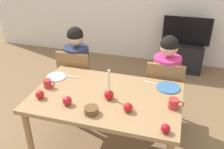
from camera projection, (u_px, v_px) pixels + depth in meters
The scene contains 19 objects.
dining_table at pixel (106, 103), 2.38m from camera, with size 1.40×0.90×0.75m.
chair_left at pixel (77, 79), 3.11m from camera, with size 0.40×0.40×0.90m.
chair_right at pixel (164, 92), 2.85m from camera, with size 0.40×0.40×0.90m.
person_left_child at pixel (78, 74), 3.11m from camera, with size 0.30×0.30×1.17m.
person_right_child at pixel (165, 86), 2.85m from camera, with size 0.30×0.30×1.17m.
tv_stand at pixel (183, 57), 4.36m from camera, with size 0.64×0.40×0.48m, color black.
tv at pixel (187, 31), 4.14m from camera, with size 0.79×0.05×0.46m.
candle_centerpiece at pixel (109, 93), 2.26m from camera, with size 0.09×0.09×0.30m.
plate_left at pixel (56, 77), 2.65m from camera, with size 0.21×0.21×0.01m, color white.
plate_right at pixel (168, 88), 2.46m from camera, with size 0.23×0.23×0.01m, color teal.
mug_left at pixel (48, 84), 2.45m from camera, with size 0.12×0.08×0.09m.
mug_right at pixel (174, 104), 2.15m from camera, with size 0.13×0.09×0.09m.
fork_left at pixel (72, 77), 2.65m from camera, with size 0.18×0.01×0.01m, color silver.
fork_right at pixel (151, 83), 2.54m from camera, with size 0.18×0.01×0.01m, color silver.
bowl_walnuts at pixel (91, 110), 2.09m from camera, with size 0.12×0.12×0.06m, color brown.
apple_near_candle at pixel (128, 107), 2.10m from camera, with size 0.08×0.08×0.08m, color #B51617.
apple_by_left_plate at pixel (165, 129), 1.87m from camera, with size 0.07×0.07×0.07m, color #AC1120.
apple_by_right_mug at pixel (67, 101), 2.19m from camera, with size 0.08×0.08×0.08m, color #AE1A23.
apple_far_edge at pixel (40, 95), 2.28m from camera, with size 0.08×0.08×0.08m, color #B31816.
Camera 1 is at (0.60, -1.87, 2.04)m, focal length 39.87 mm.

